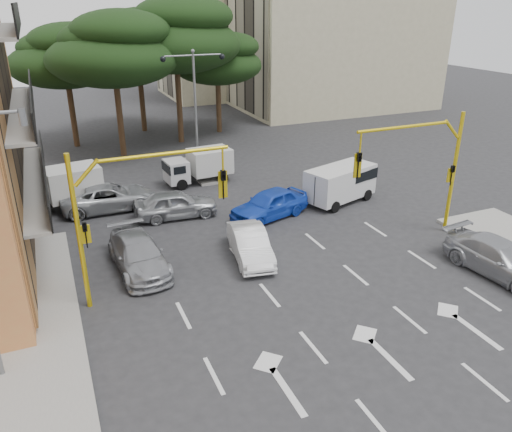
{
  "coord_description": "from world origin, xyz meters",
  "views": [
    {
      "loc": [
        -9.09,
        -15.23,
        10.67
      ],
      "look_at": [
        -0.86,
        4.03,
        1.6
      ],
      "focal_mm": 35.0,
      "sensor_mm": 36.0,
      "label": 1
    }
  ],
  "objects_px": {
    "street_lamp_center": "(195,90)",
    "car_silver_cross_b": "(176,204)",
    "signal_mast_left": "(127,204)",
    "box_truck_b": "(199,167)",
    "car_white_hatch": "(250,244)",
    "signal_mast_right": "(426,161)",
    "car_blue_compact": "(269,204)",
    "car_silver_cross_a": "(109,197)",
    "car_silver_wagon": "(138,254)",
    "van_white": "(340,184)",
    "box_truck_a": "(58,190)",
    "car_silver_parked": "(501,259)"
  },
  "relations": [
    {
      "from": "car_silver_cross_a",
      "to": "box_truck_a",
      "type": "xyz_separation_m",
      "value": [
        -2.52,
        0.98,
        0.44
      ]
    },
    {
      "from": "signal_mast_right",
      "to": "car_blue_compact",
      "type": "xyz_separation_m",
      "value": [
        -5.63,
        5.0,
        -3.12
      ]
    },
    {
      "from": "van_white",
      "to": "box_truck_a",
      "type": "height_order",
      "value": "box_truck_a"
    },
    {
      "from": "signal_mast_left",
      "to": "van_white",
      "type": "relative_size",
      "value": 1.42
    },
    {
      "from": "car_silver_cross_a",
      "to": "box_truck_b",
      "type": "bearing_deg",
      "value": -67.76
    },
    {
      "from": "car_silver_cross_a",
      "to": "car_silver_cross_b",
      "type": "bearing_deg",
      "value": -128.02
    },
    {
      "from": "signal_mast_right",
      "to": "car_silver_cross_b",
      "type": "height_order",
      "value": "signal_mast_right"
    },
    {
      "from": "signal_mast_right",
      "to": "car_silver_cross_a",
      "type": "relative_size",
      "value": 1.17
    },
    {
      "from": "car_white_hatch",
      "to": "car_silver_cross_b",
      "type": "bearing_deg",
      "value": 117.61
    },
    {
      "from": "signal_mast_right",
      "to": "car_blue_compact",
      "type": "height_order",
      "value": "signal_mast_right"
    },
    {
      "from": "car_silver_wagon",
      "to": "van_white",
      "type": "xyz_separation_m",
      "value": [
        12.12,
        3.36,
        0.36
      ]
    },
    {
      "from": "street_lamp_center",
      "to": "car_silver_cross_b",
      "type": "relative_size",
      "value": 1.78
    },
    {
      "from": "car_silver_cross_a",
      "to": "box_truck_b",
      "type": "xyz_separation_m",
      "value": [
        5.88,
        2.31,
        0.33
      ]
    },
    {
      "from": "signal_mast_left",
      "to": "car_silver_cross_b",
      "type": "xyz_separation_m",
      "value": [
        3.43,
        7.01,
        -3.14
      ]
    },
    {
      "from": "car_white_hatch",
      "to": "car_blue_compact",
      "type": "xyz_separation_m",
      "value": [
        2.69,
        3.81,
        0.09
      ]
    },
    {
      "from": "car_white_hatch",
      "to": "car_silver_parked",
      "type": "xyz_separation_m",
      "value": [
        9.11,
        -5.47,
        0.04
      ]
    },
    {
      "from": "car_silver_cross_a",
      "to": "box_truck_b",
      "type": "relative_size",
      "value": 1.21
    },
    {
      "from": "car_white_hatch",
      "to": "car_silver_cross_b",
      "type": "relative_size",
      "value": 0.95
    },
    {
      "from": "car_blue_compact",
      "to": "box_truck_b",
      "type": "relative_size",
      "value": 1.06
    },
    {
      "from": "car_silver_parked",
      "to": "van_white",
      "type": "xyz_separation_m",
      "value": [
        -1.77,
        9.79,
        0.33
      ]
    },
    {
      "from": "car_white_hatch",
      "to": "box_truck_b",
      "type": "height_order",
      "value": "box_truck_b"
    },
    {
      "from": "car_silver_cross_a",
      "to": "car_silver_wagon",
      "type": "bearing_deg",
      "value": -177.76
    },
    {
      "from": "car_silver_cross_a",
      "to": "box_truck_a",
      "type": "bearing_deg",
      "value": 69.53
    },
    {
      "from": "car_silver_parked",
      "to": "car_silver_cross_b",
      "type": "bearing_deg",
      "value": 127.67
    },
    {
      "from": "signal_mast_right",
      "to": "car_silver_cross_a",
      "type": "bearing_deg",
      "value": 144.41
    },
    {
      "from": "car_silver_cross_b",
      "to": "box_truck_b",
      "type": "bearing_deg",
      "value": -25.87
    },
    {
      "from": "signal_mast_right",
      "to": "car_silver_cross_a",
      "type": "height_order",
      "value": "signal_mast_right"
    },
    {
      "from": "signal_mast_left",
      "to": "street_lamp_center",
      "type": "relative_size",
      "value": 0.77
    },
    {
      "from": "car_white_hatch",
      "to": "car_silver_wagon",
      "type": "bearing_deg",
      "value": 178.66
    },
    {
      "from": "car_silver_cross_a",
      "to": "box_truck_b",
      "type": "height_order",
      "value": "box_truck_b"
    },
    {
      "from": "box_truck_b",
      "to": "car_blue_compact",
      "type": "bearing_deg",
      "value": -169.76
    },
    {
      "from": "car_blue_compact",
      "to": "van_white",
      "type": "distance_m",
      "value": 4.69
    },
    {
      "from": "signal_mast_right",
      "to": "signal_mast_left",
      "type": "bearing_deg",
      "value": 180.0
    },
    {
      "from": "box_truck_a",
      "to": "box_truck_b",
      "type": "relative_size",
      "value": 1.11
    },
    {
      "from": "signal_mast_right",
      "to": "car_blue_compact",
      "type": "distance_m",
      "value": 8.15
    },
    {
      "from": "car_blue_compact",
      "to": "car_silver_wagon",
      "type": "distance_m",
      "value": 8.0
    },
    {
      "from": "signal_mast_left",
      "to": "box_truck_b",
      "type": "distance_m",
      "value": 13.64
    },
    {
      "from": "signal_mast_left",
      "to": "car_silver_cross_a",
      "type": "height_order",
      "value": "signal_mast_left"
    },
    {
      "from": "car_silver_cross_b",
      "to": "box_truck_a",
      "type": "bearing_deg",
      "value": 62.32
    },
    {
      "from": "street_lamp_center",
      "to": "car_silver_wagon",
      "type": "distance_m",
      "value": 14.24
    },
    {
      "from": "signal_mast_left",
      "to": "car_silver_cross_a",
      "type": "relative_size",
      "value": 1.17
    },
    {
      "from": "car_silver_cross_b",
      "to": "signal_mast_right",
      "type": "bearing_deg",
      "value": -120.51
    },
    {
      "from": "street_lamp_center",
      "to": "car_white_hatch",
      "type": "xyz_separation_m",
      "value": [
        -1.51,
        -12.82,
        -4.75
      ]
    },
    {
      "from": "car_white_hatch",
      "to": "car_silver_cross_a",
      "type": "bearing_deg",
      "value": 130.74
    },
    {
      "from": "car_white_hatch",
      "to": "signal_mast_left",
      "type": "bearing_deg",
      "value": -157.46
    },
    {
      "from": "street_lamp_center",
      "to": "van_white",
      "type": "bearing_deg",
      "value": -55.58
    },
    {
      "from": "car_silver_cross_b",
      "to": "box_truck_a",
      "type": "distance_m",
      "value": 6.63
    },
    {
      "from": "car_silver_cross_b",
      "to": "car_silver_parked",
      "type": "bearing_deg",
      "value": -131.79
    },
    {
      "from": "car_blue_compact",
      "to": "van_white",
      "type": "bearing_deg",
      "value": 78.76
    },
    {
      "from": "signal_mast_left",
      "to": "car_blue_compact",
      "type": "bearing_deg",
      "value": 32.07
    }
  ]
}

